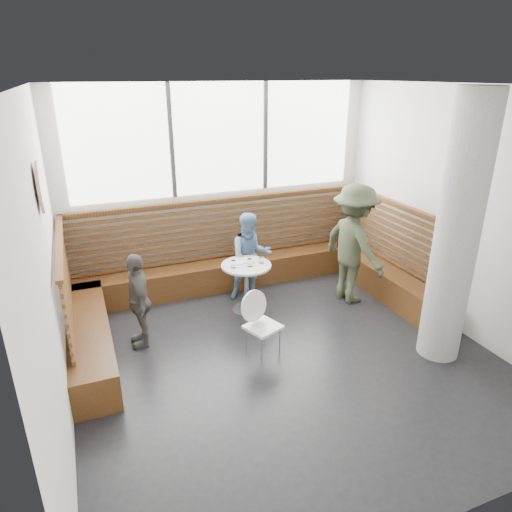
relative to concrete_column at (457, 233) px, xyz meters
name	(u,v)px	position (x,y,z in m)	size (l,w,h in m)	color
room	(289,237)	(-1.85, 0.60, 0.00)	(5.00, 5.00, 3.20)	silver
booth	(237,274)	(-1.85, 2.37, -1.19)	(5.00, 2.50, 1.44)	#452811
concrete_column	(457,233)	(0.00, 0.00, 0.00)	(0.50, 0.50, 3.20)	gray
wall_art	(40,187)	(-4.31, 1.00, 0.70)	(0.50, 0.50, 0.03)	white
cafe_table	(246,278)	(-1.87, 1.94, -1.07)	(0.72, 0.72, 0.74)	silver
cafe_chair	(261,319)	(-2.10, 0.81, -1.11)	(0.40, 0.40, 0.85)	white
adult_man	(354,244)	(-0.23, 1.68, -0.68)	(1.19, 0.68, 1.84)	#3D442D
child_back	(251,256)	(-1.64, 2.34, -0.91)	(0.67, 0.52, 1.37)	#6184A8
child_left	(139,300)	(-3.45, 1.62, -0.97)	(0.74, 0.31, 1.26)	#53504B
plate_near	(237,262)	(-1.96, 2.05, -0.85)	(0.21, 0.21, 0.01)	white
plate_far	(248,260)	(-1.79, 2.05, -0.85)	(0.21, 0.21, 0.01)	white
glass_left	(233,264)	(-2.08, 1.90, -0.80)	(0.07, 0.07, 0.11)	white
glass_mid	(250,263)	(-1.84, 1.86, -0.80)	(0.07, 0.07, 0.11)	white
glass_right	(261,259)	(-1.64, 1.91, -0.80)	(0.07, 0.07, 0.11)	white
menu_card	(255,269)	(-1.81, 1.74, -0.85)	(0.20, 0.14, 0.00)	#A5C64C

